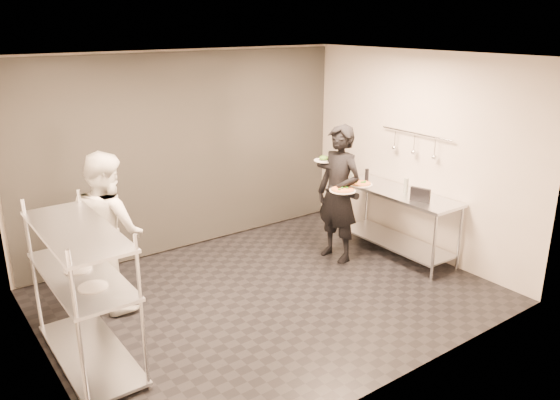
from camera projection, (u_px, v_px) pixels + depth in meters
room_shell at (217, 164)px, 7.04m from camera, size 5.00×4.00×2.80m
pass_rack at (83, 288)px, 5.13m from camera, size 0.60×1.60×1.50m
prep_counter at (398, 212)px, 7.60m from camera, size 0.60×1.80×0.92m
utensil_rail at (415, 145)px, 7.45m from camera, size 0.07×1.20×0.31m
waiter at (339, 194)px, 7.35m from camera, size 0.52×0.73×1.87m
chef at (109, 230)px, 6.17m from camera, size 0.80×0.97×1.82m
pizza_plate_near at (343, 190)px, 7.06m from camera, size 0.34×0.34×0.05m
pizza_plate_far at (361, 184)px, 7.26m from camera, size 0.31×0.31×0.05m
salad_plate at (324, 159)px, 7.42m from camera, size 0.27×0.27×0.07m
pos_monitor at (420, 195)px, 7.05m from camera, size 0.13×0.26×0.19m
bottle_green at (352, 173)px, 8.01m from camera, size 0.06×0.06×0.23m
bottle_clear at (406, 186)px, 7.41m from camera, size 0.06×0.06×0.21m
bottle_dark at (367, 175)px, 7.94m from camera, size 0.06×0.06×0.19m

